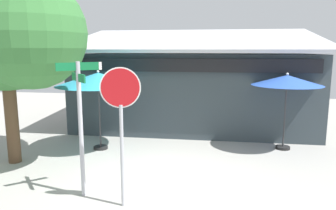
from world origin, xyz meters
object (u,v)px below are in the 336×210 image
shade_tree (11,24)px  patio_umbrella_teal_left (98,80)px  stop_sign (121,111)px  street_sign_post (80,115)px  patio_umbrella_royal_blue_center (287,81)px

shade_tree → patio_umbrella_teal_left: bearing=44.8°
stop_sign → patio_umbrella_teal_left: (-1.75, 3.46, 0.25)m
street_sign_post → patio_umbrella_royal_blue_center: size_ratio=1.19×
stop_sign → patio_umbrella_royal_blue_center: stop_sign is taller
shade_tree → patio_umbrella_royal_blue_center: bearing=18.7°
patio_umbrella_royal_blue_center → shade_tree: 7.83m
patio_umbrella_teal_left → shade_tree: size_ratio=0.45×
patio_umbrella_teal_left → shade_tree: 2.76m
stop_sign → patio_umbrella_teal_left: bearing=116.9°
stop_sign → patio_umbrella_teal_left: size_ratio=1.07×
patio_umbrella_royal_blue_center → street_sign_post: bearing=-140.5°
stop_sign → shade_tree: bearing=151.4°
stop_sign → patio_umbrella_teal_left: 3.89m
stop_sign → patio_umbrella_royal_blue_center: (3.88, 4.31, 0.21)m
patio_umbrella_teal_left → shade_tree: (-1.63, -1.62, 1.53)m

